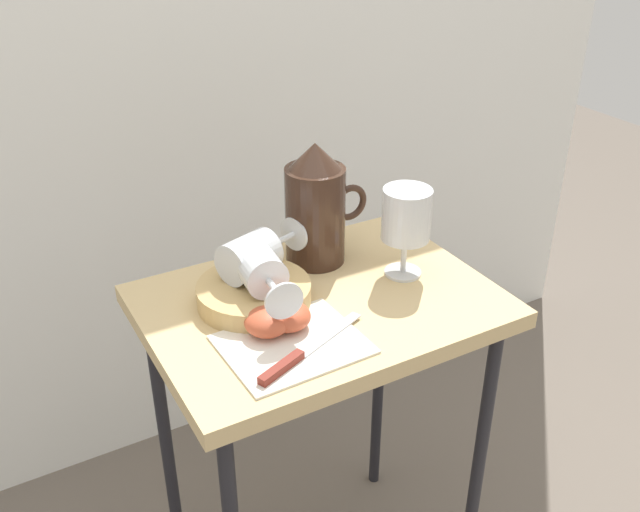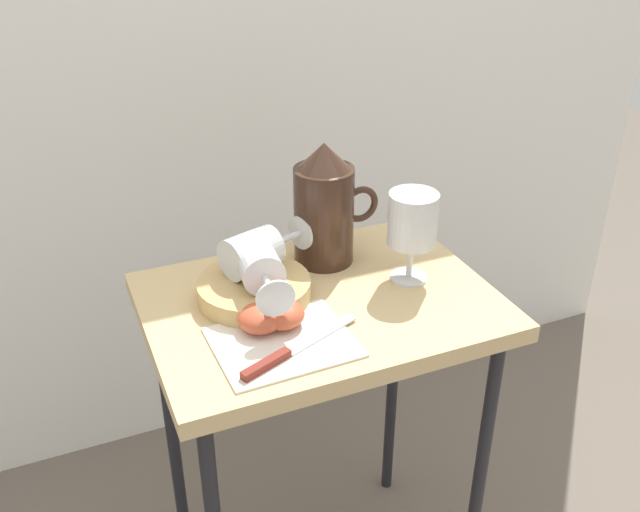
{
  "view_description": "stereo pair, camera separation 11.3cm",
  "coord_description": "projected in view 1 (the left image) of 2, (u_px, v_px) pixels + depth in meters",
  "views": [
    {
      "loc": [
        -0.49,
        -0.86,
        1.32
      ],
      "look_at": [
        0.0,
        0.0,
        0.77
      ],
      "focal_mm": 40.12,
      "sensor_mm": 36.0,
      "label": 1
    },
    {
      "loc": [
        -0.39,
        -0.91,
        1.32
      ],
      "look_at": [
        0.0,
        0.0,
        0.77
      ],
      "focal_mm": 40.12,
      "sensor_mm": 36.0,
      "label": 2
    }
  ],
  "objects": [
    {
      "name": "wine_glass_upright",
      "position": [
        406.0,
        219.0,
        1.19
      ],
      "size": [
        0.08,
        0.08,
        0.16
      ],
      "color": "silver",
      "rests_on": "table"
    },
    {
      "name": "knife",
      "position": [
        298.0,
        356.0,
        1.02
      ],
      "size": [
        0.21,
        0.1,
        0.01
      ],
      "color": "silver",
      "rests_on": "linen_napkin"
    },
    {
      "name": "curtain_drape",
      "position": [
        184.0,
        76.0,
        1.51
      ],
      "size": [
        2.4,
        0.03,
        1.84
      ],
      "primitive_type": "cube",
      "color": "white",
      "rests_on": "ground_plane"
    },
    {
      "name": "apple_half_right",
      "position": [
        288.0,
        316.0,
        1.09
      ],
      "size": [
        0.07,
        0.07,
        0.04
      ],
      "primitive_type": "ellipsoid",
      "color": "#C15133",
      "rests_on": "linen_napkin"
    },
    {
      "name": "basket_tray",
      "position": [
        254.0,
        294.0,
        1.15
      ],
      "size": [
        0.19,
        0.19,
        0.03
      ],
      "primitive_type": "cylinder",
      "color": "tan",
      "rests_on": "table"
    },
    {
      "name": "apple_half_left",
      "position": [
        267.0,
        322.0,
        1.07
      ],
      "size": [
        0.07,
        0.07,
        0.04
      ],
      "primitive_type": "ellipsoid",
      "color": "#C15133",
      "rests_on": "linen_napkin"
    },
    {
      "name": "pitcher",
      "position": [
        316.0,
        214.0,
        1.24
      ],
      "size": [
        0.16,
        0.11,
        0.22
      ],
      "color": "#382319",
      "rests_on": "table"
    },
    {
      "name": "table",
      "position": [
        320.0,
        336.0,
        1.21
      ],
      "size": [
        0.57,
        0.41,
        0.69
      ],
      "color": "tan",
      "rests_on": "ground_plane"
    },
    {
      "name": "linen_napkin",
      "position": [
        292.0,
        344.0,
        1.06
      ],
      "size": [
        0.21,
        0.17,
        0.0
      ],
      "primitive_type": "cube",
      "rotation": [
        0.0,
        0.0,
        0.03
      ],
      "color": "silver",
      "rests_on": "table"
    },
    {
      "name": "wine_glass_tipped_near",
      "position": [
        261.0,
        270.0,
        1.12
      ],
      "size": [
        0.08,
        0.15,
        0.07
      ],
      "color": "silver",
      "rests_on": "basket_tray"
    },
    {
      "name": "wine_glass_tipped_far",
      "position": [
        251.0,
        255.0,
        1.16
      ],
      "size": [
        0.17,
        0.11,
        0.07
      ],
      "color": "silver",
      "rests_on": "basket_tray"
    }
  ]
}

